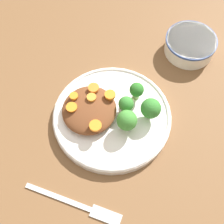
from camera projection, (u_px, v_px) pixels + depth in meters
The scene contains 15 objects.
ground_plane at pixel (112, 119), 0.71m from camera, with size 4.00×4.00×0.00m, color brown.
plate at pixel (112, 117), 0.70m from camera, with size 0.26×0.26×0.02m.
dip_bowl at pixel (190, 44), 0.79m from camera, with size 0.13×0.13×0.04m.
stew_mound at pixel (89, 110), 0.68m from camera, with size 0.12×0.12×0.03m, color brown.
broccoli_floret_0 at pixel (126, 105), 0.68m from camera, with size 0.03×0.03×0.05m.
broccoli_floret_1 at pixel (127, 121), 0.65m from camera, with size 0.04×0.04×0.06m.
broccoli_floret_2 at pixel (137, 90), 0.69m from camera, with size 0.03×0.03×0.05m.
broccoli_floret_3 at pixel (151, 109), 0.66m from camera, with size 0.04×0.04×0.06m.
carrot_slice_0 at pixel (72, 107), 0.67m from camera, with size 0.02×0.02×0.00m, color orange.
carrot_slice_1 at pixel (110, 95), 0.68m from camera, with size 0.02×0.02×0.01m, color orange.
carrot_slice_2 at pixel (74, 96), 0.68m from camera, with size 0.02×0.02×0.01m, color orange.
carrot_slice_3 at pixel (91, 97), 0.68m from camera, with size 0.02×0.02×0.01m, color orange.
carrot_slice_4 at pixel (94, 88), 0.69m from camera, with size 0.02×0.02×0.01m, color orange.
carrot_slice_5 at pixel (95, 126), 0.64m from camera, with size 0.03×0.03×0.01m, color orange.
fork at pixel (82, 206), 0.61m from camera, with size 0.05×0.20×0.01m.
Camera 1 is at (-0.32, -0.07, 0.63)m, focal length 50.00 mm.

